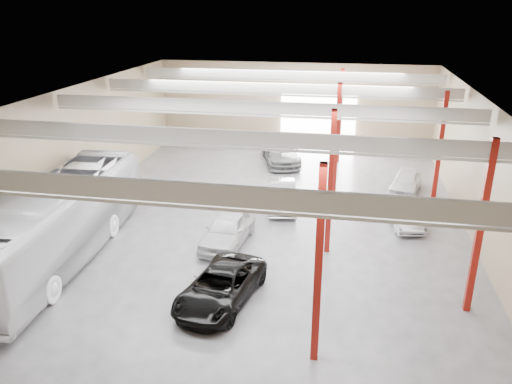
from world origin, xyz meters
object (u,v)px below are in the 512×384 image
(car_right_near, at_px, (404,213))
(black_sedan, at_px, (221,286))
(coach_bus, at_px, (58,222))
(car_row_c, at_px, (281,151))
(car_row_b, at_px, (281,195))
(car_row_a, at_px, (228,229))
(car_right_far, at_px, (406,181))

(car_right_near, bearing_deg, black_sedan, -140.18)
(coach_bus, xyz_separation_m, car_row_c, (8.03, 17.06, -1.03))
(coach_bus, distance_m, car_row_b, 12.48)
(car_row_a, xyz_separation_m, car_row_b, (1.99, 5.20, -0.04))
(black_sedan, relative_size, car_row_a, 1.09)
(black_sedan, relative_size, car_row_c, 0.86)
(coach_bus, distance_m, car_right_far, 20.83)
(black_sedan, bearing_deg, car_right_near, 60.37)
(coach_bus, xyz_separation_m, car_row_a, (7.35, 3.01, -1.09))
(car_row_b, height_order, car_row_c, car_row_c)
(black_sedan, distance_m, car_right_near, 12.17)
(car_row_a, relative_size, car_right_far, 1.14)
(coach_bus, xyz_separation_m, car_right_near, (16.22, 7.06, -1.21))
(car_right_far, bearing_deg, car_row_a, -121.48)
(coach_bus, height_order, black_sedan, coach_bus)
(black_sedan, xyz_separation_m, car_right_far, (8.49, 14.45, -0.01))
(car_row_b, height_order, car_right_far, car_row_b)
(car_row_b, bearing_deg, car_right_near, -19.55)
(coach_bus, bearing_deg, car_right_far, 32.65)
(car_row_b, xyz_separation_m, car_right_near, (6.88, -1.15, -0.09))
(car_row_b, relative_size, car_row_c, 0.78)
(car_row_a, distance_m, car_row_c, 14.06)
(car_row_b, bearing_deg, black_sedan, -105.66)
(car_right_near, xyz_separation_m, car_right_far, (0.58, 5.20, 0.03))
(car_row_a, relative_size, car_row_b, 1.02)
(car_row_c, bearing_deg, black_sedan, -105.89)
(car_row_a, distance_m, car_row_b, 5.57)
(black_sedan, distance_m, car_row_b, 10.45)
(car_row_a, xyz_separation_m, car_row_c, (0.68, 14.05, 0.06))
(car_row_c, bearing_deg, car_row_b, -98.33)
(coach_bus, relative_size, car_row_a, 2.88)
(black_sedan, height_order, car_right_far, black_sedan)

